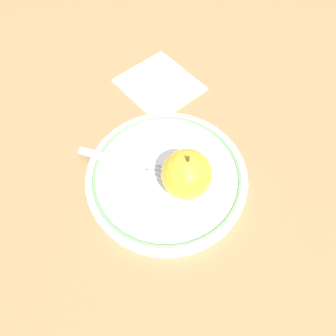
% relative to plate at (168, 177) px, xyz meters
% --- Properties ---
extents(ground_plane, '(2.00, 2.00, 0.00)m').
position_rel_plate_xyz_m(ground_plane, '(-0.00, 0.01, -0.01)').
color(ground_plane, olive).
extents(plate, '(0.24, 0.24, 0.02)m').
position_rel_plate_xyz_m(plate, '(0.00, 0.00, 0.00)').
color(plate, white).
rests_on(plate, ground_plane).
extents(apple_red_whole, '(0.07, 0.07, 0.08)m').
position_rel_plate_xyz_m(apple_red_whole, '(0.03, -0.00, 0.04)').
color(apple_red_whole, gold).
rests_on(apple_red_whole, plate).
extents(fork, '(0.18, 0.06, 0.00)m').
position_rel_plate_xyz_m(fork, '(-0.06, -0.01, 0.01)').
color(fork, silver).
rests_on(fork, plate).
extents(napkin_folded, '(0.16, 0.16, 0.01)m').
position_rel_plate_xyz_m(napkin_folded, '(-0.12, 0.16, -0.01)').
color(napkin_folded, white).
rests_on(napkin_folded, ground_plane).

